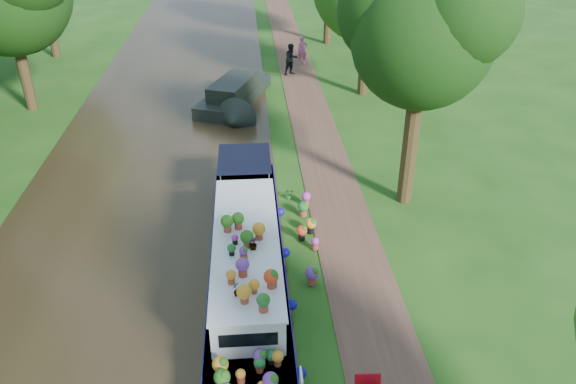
{
  "coord_description": "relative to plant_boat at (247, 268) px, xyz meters",
  "views": [
    {
      "loc": [
        -2.07,
        -15.21,
        10.96
      ],
      "look_at": [
        -0.76,
        1.71,
        1.3
      ],
      "focal_mm": 35.0,
      "sensor_mm": 36.0,
      "label": 1
    }
  ],
  "objects": [
    {
      "name": "tree_near_overhang",
      "position": [
        6.04,
        5.0,
        5.75
      ],
      "size": [
        5.52,
        5.28,
        8.99
      ],
      "color": "#312310",
      "rests_on": "ground"
    },
    {
      "name": "plant_boat",
      "position": [
        0.0,
        0.0,
        0.0
      ],
      "size": [
        2.29,
        13.52,
        2.26
      ],
      "color": "silver",
      "rests_on": "canal_water"
    },
    {
      "name": "canal_water",
      "position": [
        -3.75,
        1.94,
        -0.84
      ],
      "size": [
        10.0,
        100.0,
        0.02
      ],
      "primitive_type": "cube",
      "color": "black",
      "rests_on": "ground"
    },
    {
      "name": "verge_plant",
      "position": [
        1.65,
        5.41,
        -0.64
      ],
      "size": [
        0.46,
        0.43,
        0.42
      ],
      "primitive_type": "imported",
      "rotation": [
        0.0,
        0.0,
        0.34
      ],
      "color": "#1F6A25",
      "rests_on": "ground"
    },
    {
      "name": "pedestrian_dark",
      "position": [
        3.01,
        20.66,
        0.14
      ],
      "size": [
        1.18,
        1.11,
        1.92
      ],
      "primitive_type": "imported",
      "rotation": [
        0.0,
        0.0,
        0.54
      ],
      "color": "black",
      "rests_on": "towpath"
    },
    {
      "name": "pedestrian_pink",
      "position": [
        3.91,
        22.89,
        0.07
      ],
      "size": [
        0.68,
        0.48,
        1.79
      ],
      "primitive_type": "imported",
      "rotation": [
        0.0,
        0.0,
        0.08
      ],
      "color": "#DE5B70",
      "rests_on": "towpath"
    },
    {
      "name": "ground",
      "position": [
        2.25,
        1.94,
        -0.85
      ],
      "size": [
        100.0,
        100.0,
        0.0
      ],
      "primitive_type": "plane",
      "color": "#1E4A12",
      "rests_on": "ground"
    },
    {
      "name": "towpath",
      "position": [
        3.45,
        1.94,
        -0.84
      ],
      "size": [
        2.2,
        100.0,
        0.03
      ],
      "primitive_type": "cube",
      "color": "#523426",
      "rests_on": "ground"
    },
    {
      "name": "second_boat",
      "position": [
        -0.5,
        15.78,
        -0.28
      ],
      "size": [
        4.27,
        7.74,
        1.41
      ],
      "rotation": [
        0.0,
        0.0,
        -0.37
      ],
      "color": "black",
      "rests_on": "canal_water"
    }
  ]
}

